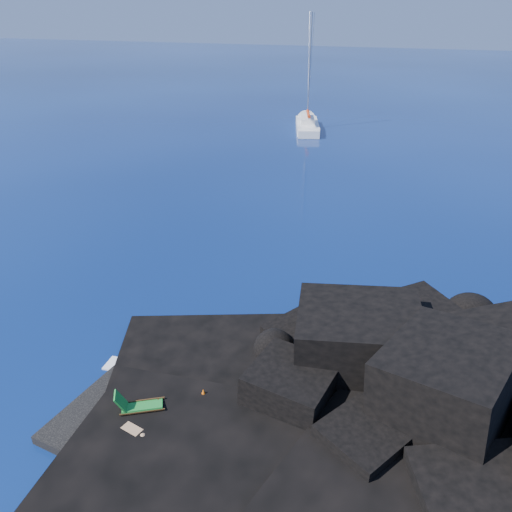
{
  "coord_description": "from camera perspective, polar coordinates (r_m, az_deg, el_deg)",
  "views": [
    {
      "loc": [
        11.89,
        -11.35,
        13.93
      ],
      "look_at": [
        3.61,
        11.03,
        2.0
      ],
      "focal_mm": 35.0,
      "sensor_mm": 36.0,
      "label": 1
    }
  ],
  "objects": [
    {
      "name": "towel",
      "position": [
        19.27,
        -13.91,
        -19.16
      ],
      "size": [
        2.09,
        1.31,
        0.05
      ],
      "primitive_type": "cube",
      "rotation": [
        0.0,
        0.0,
        -0.21
      ],
      "color": "white",
      "rests_on": "beach"
    },
    {
      "name": "sunbather",
      "position": [
        19.15,
        -13.96,
        -18.81
      ],
      "size": [
        1.91,
        0.88,
        0.27
      ],
      "primitive_type": null,
      "rotation": [
        0.0,
        0.0,
        -0.21
      ],
      "color": "tan",
      "rests_on": "towel"
    },
    {
      "name": "deck_chair",
      "position": [
        19.57,
        -12.92,
        -15.9
      ],
      "size": [
        1.82,
        1.49,
        1.16
      ],
      "primitive_type": null,
      "rotation": [
        0.0,
        0.0,
        0.54
      ],
      "color": "#1B7C2C",
      "rests_on": "beach"
    },
    {
      "name": "beach",
      "position": [
        19.73,
        -8.68,
        -18.75
      ],
      "size": [
        9.08,
        6.86,
        0.7
      ],
      "primitive_type": "cube",
      "rotation": [
        0.0,
        0.0,
        -0.1
      ],
      "color": "black",
      "rests_on": "ground"
    },
    {
      "name": "ground",
      "position": [
        21.55,
        -20.35,
        -15.76
      ],
      "size": [
        400.0,
        400.0,
        0.0
      ],
      "primitive_type": "plane",
      "color": "#030F37",
      "rests_on": "ground"
    },
    {
      "name": "surf_foam",
      "position": [
        22.56,
        -2.04,
        -11.59
      ],
      "size": [
        10.0,
        8.0,
        0.06
      ],
      "primitive_type": null,
      "color": "white",
      "rests_on": "ground"
    },
    {
      "name": "marker_cone",
      "position": [
        20.0,
        -6.01,
        -15.42
      ],
      "size": [
        0.35,
        0.35,
        0.49
      ],
      "primitive_type": "cone",
      "rotation": [
        0.0,
        0.0,
        0.08
      ],
      "color": "orange",
      "rests_on": "beach"
    },
    {
      "name": "sailboat",
      "position": [
        65.59,
        5.86,
        14.17
      ],
      "size": [
        6.46,
        13.16,
        13.57
      ],
      "primitive_type": null,
      "rotation": [
        0.0,
        0.0,
        0.3
      ],
      "color": "white",
      "rests_on": "ground"
    },
    {
      "name": "headland",
      "position": [
        20.03,
        18.57,
        -19.28
      ],
      "size": [
        24.0,
        24.0,
        3.6
      ],
      "primitive_type": null,
      "color": "black",
      "rests_on": "ground"
    }
  ]
}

